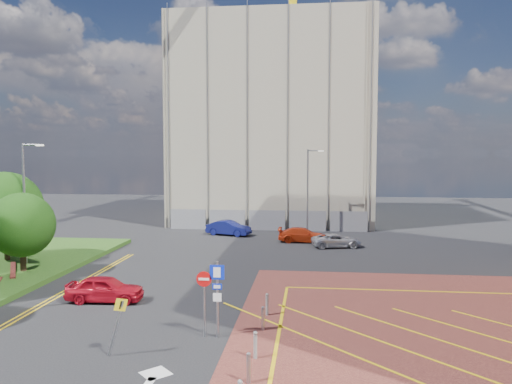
% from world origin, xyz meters
% --- Properties ---
extents(ground, '(140.00, 140.00, 0.00)m').
position_xyz_m(ground, '(0.00, 0.00, 0.00)').
color(ground, black).
rests_on(ground, ground).
extents(tree_c, '(4.00, 4.00, 4.90)m').
position_xyz_m(tree_c, '(-13.50, 10.00, 3.19)').
color(tree_c, '#3D2B1C').
rests_on(tree_c, grass_bed).
extents(tree_d, '(5.00, 5.00, 6.08)m').
position_xyz_m(tree_d, '(-16.50, 13.00, 3.87)').
color(tree_d, '#3D2B1C').
rests_on(tree_d, grass_bed).
extents(lamp_left_far, '(1.53, 0.16, 8.00)m').
position_xyz_m(lamp_left_far, '(-14.42, 12.00, 4.66)').
color(lamp_left_far, '#9EA0A8').
rests_on(lamp_left_far, grass_bed).
extents(lamp_back, '(1.53, 0.16, 8.00)m').
position_xyz_m(lamp_back, '(4.08, 28.00, 4.36)').
color(lamp_back, '#9EA0A8').
rests_on(lamp_back, ground).
extents(sign_cluster, '(1.17, 0.12, 3.20)m').
position_xyz_m(sign_cluster, '(0.30, 0.98, 1.95)').
color(sign_cluster, '#9EA0A8').
rests_on(sign_cluster, ground).
extents(warning_sign, '(0.78, 0.42, 2.25)m').
position_xyz_m(warning_sign, '(-2.83, -1.37, 1.43)').
color(warning_sign, '#9EA0A8').
rests_on(warning_sign, ground).
extents(bollard_row, '(0.14, 11.14, 0.90)m').
position_xyz_m(bollard_row, '(2.30, -1.67, 0.47)').
color(bollard_row, '#9EA0A8').
rests_on(bollard_row, forecourt).
extents(construction_building, '(21.20, 19.20, 22.00)m').
position_xyz_m(construction_building, '(0.00, 40.00, 11.00)').
color(construction_building, '#AFA58F').
rests_on(construction_building, ground).
extents(construction_fence, '(21.60, 0.06, 2.00)m').
position_xyz_m(construction_fence, '(1.00, 30.00, 1.00)').
color(construction_fence, gray).
rests_on(construction_fence, ground).
extents(car_red_left, '(4.02, 1.83, 1.34)m').
position_xyz_m(car_red_left, '(-6.19, 5.31, 0.67)').
color(car_red_left, red).
rests_on(car_red_left, ground).
extents(car_blue_back, '(4.41, 2.53, 1.37)m').
position_xyz_m(car_blue_back, '(-3.28, 26.60, 0.69)').
color(car_blue_back, navy).
rests_on(car_blue_back, ground).
extents(car_red_back, '(4.28, 1.75, 1.24)m').
position_xyz_m(car_red_back, '(3.66, 23.77, 0.62)').
color(car_red_back, red).
rests_on(car_red_back, ground).
extents(car_silver_back, '(4.31, 2.68, 1.11)m').
position_xyz_m(car_silver_back, '(6.40, 21.69, 0.56)').
color(car_silver_back, '#B7B7BF').
rests_on(car_silver_back, ground).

